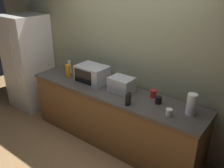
{
  "coord_description": "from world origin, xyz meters",
  "views": [
    {
      "loc": [
        1.97,
        -2.15,
        2.45
      ],
      "look_at": [
        0.0,
        0.4,
        1.0
      ],
      "focal_mm": 39.05,
      "sensor_mm": 36.0,
      "label": 1
    }
  ],
  "objects_px": {
    "mug_black": "(158,100)",
    "mug_white": "(169,112)",
    "microwave": "(92,74)",
    "bottle_dish_soap": "(68,71)",
    "bottle_vinegar": "(70,67)",
    "refrigerator": "(28,62)",
    "paper_towel_roll": "(191,104)",
    "toaster_oven": "(121,85)",
    "mug_red": "(153,94)",
    "cordless_phone": "(128,99)"
  },
  "relations": [
    {
      "from": "microwave",
      "to": "bottle_vinegar",
      "type": "bearing_deg",
      "value": 173.42
    },
    {
      "from": "cordless_phone",
      "to": "mug_white",
      "type": "height_order",
      "value": "cordless_phone"
    },
    {
      "from": "cordless_phone",
      "to": "mug_white",
      "type": "bearing_deg",
      "value": -12.81
    },
    {
      "from": "mug_red",
      "to": "toaster_oven",
      "type": "bearing_deg",
      "value": -165.76
    },
    {
      "from": "toaster_oven",
      "to": "mug_red",
      "type": "distance_m",
      "value": 0.48
    },
    {
      "from": "bottle_vinegar",
      "to": "mug_white",
      "type": "xyz_separation_m",
      "value": [
        1.98,
        -0.26,
        -0.06
      ]
    },
    {
      "from": "mug_white",
      "to": "toaster_oven",
      "type": "bearing_deg",
      "value": 166.5
    },
    {
      "from": "mug_black",
      "to": "mug_white",
      "type": "bearing_deg",
      "value": -39.17
    },
    {
      "from": "microwave",
      "to": "toaster_oven",
      "type": "relative_size",
      "value": 1.41
    },
    {
      "from": "microwave",
      "to": "bottle_dish_soap",
      "type": "height_order",
      "value": "microwave"
    },
    {
      "from": "refrigerator",
      "to": "paper_towel_roll",
      "type": "height_order",
      "value": "refrigerator"
    },
    {
      "from": "toaster_oven",
      "to": "cordless_phone",
      "type": "distance_m",
      "value": 0.4
    },
    {
      "from": "bottle_dish_soap",
      "to": "paper_towel_roll",
      "type": "bearing_deg",
      "value": 2.45
    },
    {
      "from": "mug_black",
      "to": "mug_red",
      "type": "relative_size",
      "value": 0.94
    },
    {
      "from": "paper_towel_roll",
      "to": "mug_red",
      "type": "bearing_deg",
      "value": 167.71
    },
    {
      "from": "mug_red",
      "to": "microwave",
      "type": "bearing_deg",
      "value": -172.78
    },
    {
      "from": "bottle_dish_soap",
      "to": "mug_red",
      "type": "distance_m",
      "value": 1.49
    },
    {
      "from": "cordless_phone",
      "to": "toaster_oven",
      "type": "bearing_deg",
      "value": 119.81
    },
    {
      "from": "mug_black",
      "to": "mug_white",
      "type": "height_order",
      "value": "mug_black"
    },
    {
      "from": "bottle_vinegar",
      "to": "bottle_dish_soap",
      "type": "xyz_separation_m",
      "value": [
        0.12,
        -0.15,
        0.0
      ]
    },
    {
      "from": "microwave",
      "to": "cordless_phone",
      "type": "distance_m",
      "value": 0.89
    },
    {
      "from": "bottle_vinegar",
      "to": "refrigerator",
      "type": "bearing_deg",
      "value": -173.67
    },
    {
      "from": "refrigerator",
      "to": "paper_towel_roll",
      "type": "xyz_separation_m",
      "value": [
        3.21,
        0.05,
        0.13
      ]
    },
    {
      "from": "bottle_dish_soap",
      "to": "mug_red",
      "type": "height_order",
      "value": "bottle_dish_soap"
    },
    {
      "from": "microwave",
      "to": "mug_red",
      "type": "xyz_separation_m",
      "value": [
        1.01,
        0.13,
        -0.08
      ]
    },
    {
      "from": "refrigerator",
      "to": "microwave",
      "type": "xyz_separation_m",
      "value": [
        1.62,
        0.05,
        0.13
      ]
    },
    {
      "from": "microwave",
      "to": "mug_red",
      "type": "bearing_deg",
      "value": 7.22
    },
    {
      "from": "microwave",
      "to": "bottle_vinegar",
      "type": "xyz_separation_m",
      "value": [
        -0.58,
        0.07,
        -0.03
      ]
    },
    {
      "from": "toaster_oven",
      "to": "bottle_vinegar",
      "type": "height_order",
      "value": "same"
    },
    {
      "from": "paper_towel_roll",
      "to": "bottle_vinegar",
      "type": "relative_size",
      "value": 1.29
    },
    {
      "from": "refrigerator",
      "to": "bottle_dish_soap",
      "type": "relative_size",
      "value": 8.39
    },
    {
      "from": "refrigerator",
      "to": "bottle_vinegar",
      "type": "bearing_deg",
      "value": 6.33
    },
    {
      "from": "refrigerator",
      "to": "bottle_dish_soap",
      "type": "bearing_deg",
      "value": -1.84
    },
    {
      "from": "cordless_phone",
      "to": "mug_red",
      "type": "xyz_separation_m",
      "value": [
        0.16,
        0.38,
        -0.02
      ]
    },
    {
      "from": "refrigerator",
      "to": "paper_towel_roll",
      "type": "distance_m",
      "value": 3.22
    },
    {
      "from": "cordless_phone",
      "to": "mug_red",
      "type": "bearing_deg",
      "value": 47.96
    },
    {
      "from": "microwave",
      "to": "paper_towel_roll",
      "type": "bearing_deg",
      "value": 0.08
    },
    {
      "from": "mug_black",
      "to": "refrigerator",
      "type": "bearing_deg",
      "value": -178.83
    },
    {
      "from": "refrigerator",
      "to": "cordless_phone",
      "type": "bearing_deg",
      "value": -4.64
    },
    {
      "from": "paper_towel_roll",
      "to": "bottle_dish_soap",
      "type": "height_order",
      "value": "paper_towel_roll"
    },
    {
      "from": "microwave",
      "to": "bottle_dish_soap",
      "type": "bearing_deg",
      "value": -169.44
    },
    {
      "from": "refrigerator",
      "to": "toaster_oven",
      "type": "relative_size",
      "value": 5.29
    },
    {
      "from": "bottle_dish_soap",
      "to": "toaster_oven",
      "type": "bearing_deg",
      "value": 5.5
    },
    {
      "from": "mug_red",
      "to": "bottle_vinegar",
      "type": "bearing_deg",
      "value": -177.8
    },
    {
      "from": "bottle_dish_soap",
      "to": "mug_white",
      "type": "xyz_separation_m",
      "value": [
        1.86,
        -0.11,
        -0.06
      ]
    },
    {
      "from": "toaster_oven",
      "to": "bottle_vinegar",
      "type": "bearing_deg",
      "value": 177.23
    },
    {
      "from": "cordless_phone",
      "to": "bottle_dish_soap",
      "type": "xyz_separation_m",
      "value": [
        -1.31,
        0.16,
        0.03
      ]
    },
    {
      "from": "toaster_oven",
      "to": "bottle_dish_soap",
      "type": "relative_size",
      "value": 1.58
    },
    {
      "from": "toaster_oven",
      "to": "mug_black",
      "type": "xyz_separation_m",
      "value": [
        0.6,
        -0.0,
        -0.06
      ]
    },
    {
      "from": "toaster_oven",
      "to": "mug_white",
      "type": "height_order",
      "value": "toaster_oven"
    }
  ]
}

